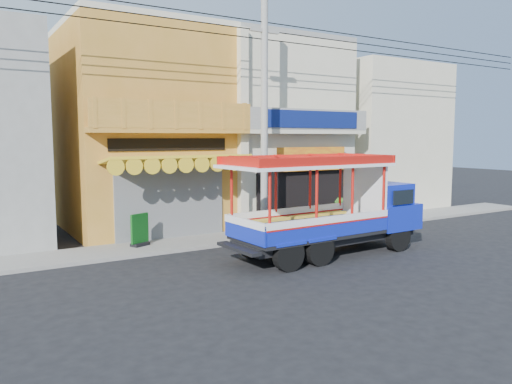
{
  "coord_description": "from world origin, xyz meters",
  "views": [
    {
      "loc": [
        -10.84,
        -12.16,
        3.8
      ],
      "look_at": [
        -1.84,
        2.5,
        1.92
      ],
      "focal_mm": 35.0,
      "sensor_mm": 36.0,
      "label": 1
    }
  ],
  "objects_px": {
    "utility_pole": "(268,104)",
    "potted_plant_b": "(341,211)",
    "potted_plant_c": "(362,209)",
    "green_sign": "(140,232)",
    "potted_plant_a": "(312,216)",
    "songthaew_truck": "(339,206)"
  },
  "relations": [
    {
      "from": "utility_pole",
      "to": "potted_plant_b",
      "type": "relative_size",
      "value": 25.41
    },
    {
      "from": "potted_plant_b",
      "to": "potted_plant_c",
      "type": "distance_m",
      "value": 1.33
    },
    {
      "from": "green_sign",
      "to": "potted_plant_a",
      "type": "bearing_deg",
      "value": -1.8
    },
    {
      "from": "potted_plant_b",
      "to": "potted_plant_c",
      "type": "relative_size",
      "value": 1.09
    },
    {
      "from": "green_sign",
      "to": "utility_pole",
      "type": "bearing_deg",
      "value": -10.65
    },
    {
      "from": "potted_plant_b",
      "to": "potted_plant_a",
      "type": "bearing_deg",
      "value": 68.95
    },
    {
      "from": "utility_pole",
      "to": "potted_plant_c",
      "type": "distance_m",
      "value": 7.12
    },
    {
      "from": "utility_pole",
      "to": "songthaew_truck",
      "type": "distance_m",
      "value": 4.71
    },
    {
      "from": "potted_plant_b",
      "to": "potted_plant_c",
      "type": "height_order",
      "value": "potted_plant_b"
    },
    {
      "from": "utility_pole",
      "to": "green_sign",
      "type": "relative_size",
      "value": 25.17
    },
    {
      "from": "potted_plant_a",
      "to": "potted_plant_c",
      "type": "relative_size",
      "value": 0.93
    },
    {
      "from": "utility_pole",
      "to": "green_sign",
      "type": "xyz_separation_m",
      "value": [
        -4.62,
        0.87,
        -4.45
      ]
    },
    {
      "from": "utility_pole",
      "to": "songthaew_truck",
      "type": "height_order",
      "value": "utility_pole"
    },
    {
      "from": "utility_pole",
      "to": "songthaew_truck",
      "type": "bearing_deg",
      "value": -75.1
    },
    {
      "from": "green_sign",
      "to": "potted_plant_b",
      "type": "distance_m",
      "value": 8.82
    },
    {
      "from": "songthaew_truck",
      "to": "green_sign",
      "type": "distance_m",
      "value": 6.79
    },
    {
      "from": "utility_pole",
      "to": "potted_plant_a",
      "type": "height_order",
      "value": "utility_pole"
    },
    {
      "from": "potted_plant_c",
      "to": "potted_plant_a",
      "type": "bearing_deg",
      "value": -53.39
    },
    {
      "from": "green_sign",
      "to": "potted_plant_a",
      "type": "xyz_separation_m",
      "value": [
        7.23,
        -0.23,
        0.0
      ]
    },
    {
      "from": "songthaew_truck",
      "to": "potted_plant_a",
      "type": "distance_m",
      "value": 4.24
    },
    {
      "from": "green_sign",
      "to": "potted_plant_c",
      "type": "bearing_deg",
      "value": -0.28
    },
    {
      "from": "green_sign",
      "to": "songthaew_truck",
      "type": "bearing_deg",
      "value": -35.96
    }
  ]
}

